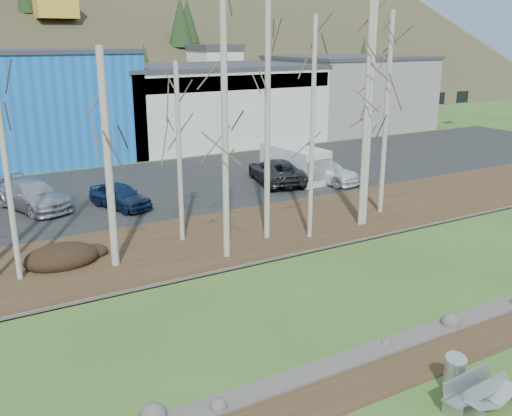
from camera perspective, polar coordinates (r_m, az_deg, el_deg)
ground at (r=16.17m, az=18.75°, el=-18.63°), size 200.00×200.00×0.00m
dirt_strip at (r=17.33m, az=13.40°, el=-15.50°), size 80.00×1.80×0.03m
near_bank_rocks at (r=17.95m, az=11.15°, el=-14.17°), size 80.00×0.80×0.50m
river at (r=20.79m, az=3.65°, el=-9.35°), size 80.00×8.00×0.90m
far_bank_rocks at (r=23.99m, az=-1.81°, el=-5.64°), size 80.00×0.80×0.46m
far_bank at (r=26.64m, az=-5.09°, el=-3.20°), size 80.00×7.00×0.15m
parking_lot at (r=36.03m, az=-12.24°, el=1.78°), size 80.00×14.00×0.14m
building_white at (r=52.63m, az=-4.75°, el=10.43°), size 18.36×12.24×6.80m
building_grey at (r=61.19m, az=9.15°, el=11.38°), size 14.28×12.24×7.30m
bench_intact at (r=16.22m, az=20.67°, el=-16.79°), size 1.83×0.64×0.90m
bench_damaged at (r=16.31m, az=22.40°, el=-17.10°), size 1.74×0.67×0.76m
litter_bin at (r=16.68m, az=19.21°, el=-15.54°), size 0.71×0.71×0.95m
dirt_mound at (r=24.92m, az=-18.88°, el=-4.59°), size 3.04×2.15×0.60m
birch_2 at (r=22.98m, az=-14.59°, el=4.57°), size 0.31×0.31×8.70m
birch_3 at (r=22.60m, az=-24.03°, el=6.31°), size 0.22×0.22×10.90m
birch_4 at (r=23.09m, az=-3.13°, el=7.66°), size 0.27×0.27×10.69m
birch_5 at (r=25.55m, az=-7.69°, el=5.35°), size 0.22×0.22×8.01m
birch_6 at (r=25.69m, az=5.66°, el=7.64°), size 0.21×0.21×9.91m
birch_7 at (r=25.41m, az=1.15°, el=8.23°), size 0.26×0.26×10.44m
birch_8 at (r=27.97m, az=11.28°, el=8.95°), size 0.25×0.25×10.69m
birch_9 at (r=30.24m, az=12.88°, el=9.02°), size 0.25×0.25×10.28m
birch_10 at (r=27.83m, az=10.94°, el=8.93°), size 0.25×0.25×10.69m
car_3 at (r=33.16m, az=-21.53°, el=1.21°), size 3.92×5.83×1.57m
car_4 at (r=31.97m, az=-13.44°, el=1.21°), size 2.90×4.34×1.37m
car_5 at (r=36.56m, az=2.02°, el=3.73°), size 3.88×6.04×1.55m
car_6 at (r=37.03m, az=6.87°, el=3.69°), size 3.47×5.31×1.43m
van_white at (r=37.20m, az=4.07°, el=4.43°), size 2.37×5.12×2.19m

